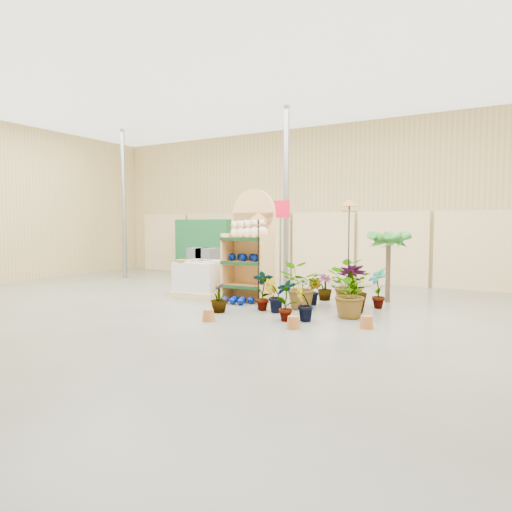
{
  "coord_description": "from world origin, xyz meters",
  "views": [
    {
      "loc": [
        4.94,
        -6.55,
        1.65
      ],
      "look_at": [
        0.3,
        1.5,
        1.0
      ],
      "focal_mm": 32.0,
      "sensor_mm": 36.0,
      "label": 1
    }
  ],
  "objects": [
    {
      "name": "potted_plant_5",
      "position": [
        1.36,
        2.02,
        0.29
      ],
      "size": [
        0.34,
        0.28,
        0.58
      ],
      "primitive_type": "imported",
      "rotation": [
        0.0,
        0.0,
        6.2
      ],
      "color": "#2B7E26",
      "rests_on": "ground"
    },
    {
      "name": "potted_plant_9",
      "position": [
        1.83,
        0.48,
        0.3
      ],
      "size": [
        0.4,
        0.42,
        0.6
      ],
      "primitive_type": "imported",
      "rotation": [
        0.0,
        0.0,
        4.14
      ],
      "color": "#2B7E26",
      "rests_on": "ground"
    },
    {
      "name": "potted_plant_4",
      "position": [
        2.58,
        2.33,
        0.4
      ],
      "size": [
        0.5,
        0.49,
        0.8
      ],
      "primitive_type": "imported",
      "rotation": [
        0.0,
        0.0,
        5.54
      ],
      "color": "#2B7E26",
      "rests_on": "ground"
    },
    {
      "name": "potted_plant_10",
      "position": [
        2.41,
        1.12,
        0.44
      ],
      "size": [
        0.78,
        0.87,
        0.88
      ],
      "primitive_type": "imported",
      "rotation": [
        0.0,
        0.0,
        4.59
      ],
      "color": "#2B7E26",
      "rests_on": "ground"
    },
    {
      "name": "potted_plant_2",
      "position": [
        1.27,
        1.48,
        0.44
      ],
      "size": [
        0.93,
        0.85,
        0.89
      ],
      "primitive_type": "imported",
      "rotation": [
        0.0,
        0.0,
        3.36
      ],
      "color": "#2B7E26",
      "rests_on": "ground"
    },
    {
      "name": "trellis_stock",
      "position": [
        -3.8,
        5.2,
        0.9
      ],
      "size": [
        2.0,
        0.3,
        1.8
      ],
      "primitive_type": "cube",
      "color": "#175428",
      "rests_on": "ground"
    },
    {
      "name": "offer_sign",
      "position": [
        0.1,
        2.98,
        1.57
      ],
      "size": [
        0.5,
        0.08,
        2.2
      ],
      "color": "gray",
      "rests_on": "ground"
    },
    {
      "name": "room",
      "position": [
        0.0,
        0.91,
        2.21
      ],
      "size": [
        15.2,
        12.1,
        4.7
      ],
      "color": "#5B5C52",
      "rests_on": "ground"
    },
    {
      "name": "bird_table_right",
      "position": [
        2.06,
        2.1,
        1.99
      ],
      "size": [
        0.34,
        0.34,
        2.14
      ],
      "color": "black",
      "rests_on": "ground"
    },
    {
      "name": "potted_plant_3",
      "position": [
        2.29,
        1.68,
        0.46
      ],
      "size": [
        0.68,
        0.68,
        0.92
      ],
      "primitive_type": "imported",
      "rotation": [
        0.0,
        0.0,
        3.59
      ],
      "color": "#2B7E26",
      "rests_on": "ground"
    },
    {
      "name": "teddy_bears",
      "position": [
        -0.02,
        1.8,
        1.52
      ],
      "size": [
        0.89,
        0.25,
        0.39
      ],
      "color": "beige",
      "rests_on": "display_shelf"
    },
    {
      "name": "palm",
      "position": [
        2.58,
        3.13,
        1.35
      ],
      "size": [
        0.7,
        0.7,
        1.6
      ],
      "color": "brown",
      "rests_on": "ground"
    },
    {
      "name": "potted_plant_8",
      "position": [
        1.54,
        0.36,
        0.37
      ],
      "size": [
        0.42,
        0.46,
        0.73
      ],
      "primitive_type": "imported",
      "rotation": [
        0.0,
        0.0,
        4.17
      ],
      "color": "#2B7E26",
      "rests_on": "ground"
    },
    {
      "name": "gazing_balls_floor",
      "position": [
        -0.06,
        1.37,
        0.07
      ],
      "size": [
        0.63,
        0.39,
        0.15
      ],
      "color": "#00116A",
      "rests_on": "ground"
    },
    {
      "name": "bird_table_back",
      "position": [
        -2.03,
        4.42,
        1.65
      ],
      "size": [
        0.34,
        0.34,
        1.78
      ],
      "color": "black",
      "rests_on": "ground"
    },
    {
      "name": "potted_plant_11",
      "position": [
        1.33,
        2.72,
        0.28
      ],
      "size": [
        0.44,
        0.44,
        0.57
      ],
      "primitive_type": "imported",
      "rotation": [
        0.0,
        0.0,
        1.0
      ],
      "color": "#2B7E26",
      "rests_on": "ground"
    },
    {
      "name": "pallet_stack",
      "position": [
        -1.28,
        1.74,
        0.4
      ],
      "size": [
        1.15,
        0.96,
        0.83
      ],
      "rotation": [
        0.0,
        0.0,
        0.03
      ],
      "color": "#D0B37C",
      "rests_on": "ground"
    },
    {
      "name": "potted_plant_7",
      "position": [
        0.12,
        0.43,
        0.28
      ],
      "size": [
        0.42,
        0.42,
        0.56
      ],
      "primitive_type": "imported",
      "rotation": [
        0.0,
        0.0,
        5.16
      ],
      "color": "#2B7E26",
      "rests_on": "ground"
    },
    {
      "name": "display_shelf",
      "position": [
        -0.06,
        1.91,
        1.1
      ],
      "size": [
        1.03,
        0.67,
        2.4
      ],
      "rotation": [
        0.0,
        0.0,
        0.04
      ],
      "color": "tan",
      "rests_on": "ground"
    },
    {
      "name": "charcoal_planters",
      "position": [
        -2.53,
        3.54,
        0.5
      ],
      "size": [
        0.8,
        0.5,
        1.0
      ],
      "color": "#3E3E3E",
      "rests_on": "ground"
    },
    {
      "name": "bird_table_front",
      "position": [
        0.63,
        1.02,
        1.74
      ],
      "size": [
        0.34,
        0.34,
        1.88
      ],
      "color": "black",
      "rests_on": "ground"
    },
    {
      "name": "potted_plant_6",
      "position": [
        2.02,
        2.12,
        0.47
      ],
      "size": [
        1.08,
        1.02,
        0.94
      ],
      "primitive_type": "imported",
      "rotation": [
        0.0,
        0.0,
        2.69
      ],
      "color": "#2B7E26",
      "rests_on": "ground"
    },
    {
      "name": "potted_plant_0",
      "position": [
        0.75,
        1.0,
        0.39
      ],
      "size": [
        0.47,
        0.37,
        0.77
      ],
      "primitive_type": "imported",
      "rotation": [
        0.0,
        0.0,
        3.41
      ],
      "color": "#2B7E26",
      "rests_on": "ground"
    },
    {
      "name": "potted_plant_1",
      "position": [
        1.03,
        0.91,
        0.32
      ],
      "size": [
        0.45,
        0.44,
        0.64
      ],
      "primitive_type": "imported",
      "rotation": [
        0.0,
        0.0,
        3.8
      ],
      "color": "#2B7E26",
      "rests_on": "ground"
    },
    {
      "name": "gazing_balls_shelf",
      "position": [
        -0.06,
        1.78,
        0.94
      ],
      "size": [
        0.88,
        0.3,
        0.17
      ],
      "color": "#00116A",
      "rests_on": "display_shelf"
    }
  ]
}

